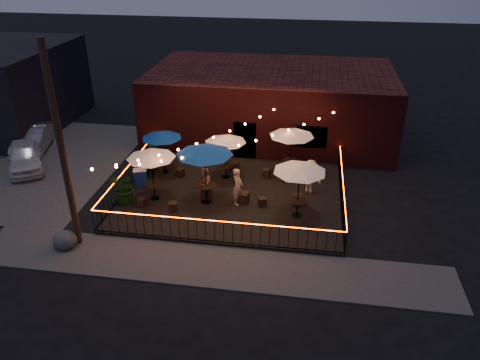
# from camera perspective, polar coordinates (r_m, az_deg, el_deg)

# --- Properties ---
(ground) EXTENTS (110.00, 110.00, 0.00)m
(ground) POSITION_cam_1_polar(r_m,az_deg,el_deg) (20.28, -1.91, -4.79)
(ground) COLOR black
(ground) RESTS_ON ground
(patio) EXTENTS (10.00, 8.00, 0.15)m
(patio) POSITION_cam_1_polar(r_m,az_deg,el_deg) (21.92, -0.96, -1.85)
(patio) COLOR black
(patio) RESTS_ON ground
(sidewalk) EXTENTS (18.00, 2.50, 0.05)m
(sidewalk) POSITION_cam_1_polar(r_m,az_deg,el_deg) (17.66, -3.88, -10.31)
(sidewalk) COLOR #3B3836
(sidewalk) RESTS_ON ground
(parking_lot) EXTENTS (11.00, 12.00, 0.02)m
(parking_lot) POSITION_cam_1_polar(r_m,az_deg,el_deg) (28.01, -25.19, 2.07)
(parking_lot) COLOR #3B3836
(parking_lot) RESTS_ON ground
(brick_building) EXTENTS (14.00, 8.00, 4.00)m
(brick_building) POSITION_cam_1_polar(r_m,az_deg,el_deg) (28.31, 3.81, 9.33)
(brick_building) COLOR #360E11
(brick_building) RESTS_ON ground
(utility_pole) EXTENTS (0.26, 0.26, 8.00)m
(utility_pole) POSITION_cam_1_polar(r_m,az_deg,el_deg) (18.01, -20.89, 3.32)
(utility_pole) COLOR #321D14
(utility_pole) RESTS_ON ground
(fence_front) EXTENTS (10.00, 0.04, 1.04)m
(fence_front) POSITION_cam_1_polar(r_m,az_deg,el_deg) (18.27, -3.11, -6.35)
(fence_front) COLOR black
(fence_front) RESTS_ON patio
(fence_left) EXTENTS (0.04, 8.00, 1.04)m
(fence_left) POSITION_cam_1_polar(r_m,az_deg,el_deg) (22.94, -13.37, 0.43)
(fence_left) COLOR black
(fence_left) RESTS_ON patio
(fence_right) EXTENTS (0.04, 8.00, 1.04)m
(fence_right) POSITION_cam_1_polar(r_m,az_deg,el_deg) (21.45, 12.31, -1.46)
(fence_right) COLOR black
(fence_right) RESTS_ON patio
(festoon_lights) EXTENTS (10.02, 8.72, 1.32)m
(festoon_lights) POSITION_cam_1_polar(r_m,az_deg,el_deg) (20.74, -3.91, 3.84)
(festoon_lights) COLOR #FF552B
(festoon_lights) RESTS_ON ground
(cafe_table_0) EXTENTS (2.77, 2.77, 2.40)m
(cafe_table_0) POSITION_cam_1_polar(r_m,az_deg,el_deg) (20.88, -10.80, 3.02)
(cafe_table_0) COLOR black
(cafe_table_0) RESTS_ON patio
(cafe_table_1) EXTENTS (2.11, 2.11, 2.20)m
(cafe_table_1) POSITION_cam_1_polar(r_m,az_deg,el_deg) (23.39, -9.53, 5.38)
(cafe_table_1) COLOR black
(cafe_table_1) RESTS_ON patio
(cafe_table_2) EXTENTS (2.72, 2.72, 2.75)m
(cafe_table_2) POSITION_cam_1_polar(r_m,az_deg,el_deg) (20.18, -4.33, 3.55)
(cafe_table_2) COLOR black
(cafe_table_2) RESTS_ON patio
(cafe_table_3) EXTENTS (2.03, 2.03, 2.22)m
(cafe_table_3) POSITION_cam_1_polar(r_m,az_deg,el_deg) (22.54, -1.78, 4.96)
(cafe_table_3) COLOR black
(cafe_table_3) RESTS_ON patio
(cafe_table_4) EXTENTS (2.89, 2.89, 2.47)m
(cafe_table_4) POSITION_cam_1_polar(r_m,az_deg,el_deg) (19.32, 7.30, 1.40)
(cafe_table_4) COLOR black
(cafe_table_4) RESTS_ON patio
(cafe_table_5) EXTENTS (2.50, 2.50, 2.43)m
(cafe_table_5) POSITION_cam_1_polar(r_m,az_deg,el_deg) (22.92, 6.33, 5.70)
(cafe_table_5) COLOR black
(cafe_table_5) RESTS_ON patio
(bistro_chair_0) EXTENTS (0.38, 0.38, 0.40)m
(bistro_chair_0) POSITION_cam_1_polar(r_m,az_deg,el_deg) (21.26, -11.91, -2.67)
(bistro_chair_0) COLOR black
(bistro_chair_0) RESTS_ON patio
(bistro_chair_1) EXTENTS (0.46, 0.46, 0.43)m
(bistro_chair_1) POSITION_cam_1_polar(r_m,az_deg,el_deg) (20.65, -8.17, -3.24)
(bistro_chair_1) COLOR black
(bistro_chair_1) RESTS_ON patio
(bistro_chair_2) EXTENTS (0.54, 0.54, 0.50)m
(bistro_chair_2) POSITION_cam_1_polar(r_m,az_deg,el_deg) (24.14, -9.86, 1.51)
(bistro_chair_2) COLOR black
(bistro_chair_2) RESTS_ON patio
(bistro_chair_3) EXTENTS (0.45, 0.45, 0.43)m
(bistro_chair_3) POSITION_cam_1_polar(r_m,az_deg,el_deg) (23.54, -7.33, 0.91)
(bistro_chair_3) COLOR black
(bistro_chair_3) RESTS_ON patio
(bistro_chair_4) EXTENTS (0.44, 0.44, 0.51)m
(bistro_chair_4) POSITION_cam_1_polar(r_m,az_deg,el_deg) (21.40, -4.13, -1.71)
(bistro_chair_4) COLOR black
(bistro_chair_4) RESTS_ON patio
(bistro_chair_5) EXTENTS (0.50, 0.50, 0.51)m
(bistro_chair_5) POSITION_cam_1_polar(r_m,az_deg,el_deg) (21.03, 0.43, -2.20)
(bistro_chair_5) COLOR black
(bistro_chair_5) RESTS_ON patio
(bistro_chair_6) EXTENTS (0.48, 0.48, 0.49)m
(bistro_chair_6) POSITION_cam_1_polar(r_m,az_deg,el_deg) (23.85, -0.70, 1.60)
(bistro_chair_6) COLOR black
(bistro_chair_6) RESTS_ON patio
(bistro_chair_7) EXTENTS (0.40, 0.40, 0.41)m
(bistro_chair_7) POSITION_cam_1_polar(r_m,az_deg,el_deg) (23.36, 3.20, 0.85)
(bistro_chair_7) COLOR black
(bistro_chair_7) RESTS_ON patio
(bistro_chair_8) EXTENTS (0.44, 0.44, 0.40)m
(bistro_chair_8) POSITION_cam_1_polar(r_m,az_deg,el_deg) (20.87, 2.73, -2.67)
(bistro_chair_8) COLOR black
(bistro_chair_8) RESTS_ON patio
(bistro_chair_9) EXTENTS (0.41, 0.41, 0.47)m
(bistro_chair_9) POSITION_cam_1_polar(r_m,az_deg,el_deg) (21.10, 6.98, -2.38)
(bistro_chair_9) COLOR black
(bistro_chair_9) RESTS_ON patio
(bistro_chair_10) EXTENTS (0.49, 0.49, 0.50)m
(bistro_chair_10) POSITION_cam_1_polar(r_m,az_deg,el_deg) (23.71, 7.15, 1.21)
(bistro_chair_10) COLOR black
(bistro_chair_10) RESTS_ON patio
(bistro_chair_11) EXTENTS (0.39, 0.39, 0.41)m
(bistro_chair_11) POSITION_cam_1_polar(r_m,az_deg,el_deg) (23.64, 9.82, 0.80)
(bistro_chair_11) COLOR black
(bistro_chair_11) RESTS_ON patio
(patron_a) EXTENTS (0.48, 0.67, 1.72)m
(patron_a) POSITION_cam_1_polar(r_m,az_deg,el_deg) (20.70, -0.30, -0.79)
(patron_a) COLOR tan
(patron_a) RESTS_ON patio
(patron_b) EXTENTS (0.68, 0.82, 1.53)m
(patron_b) POSITION_cam_1_polar(r_m,az_deg,el_deg) (21.21, -4.30, -0.43)
(patron_b) COLOR beige
(patron_b) RESTS_ON patio
(patron_c) EXTENTS (1.21, 0.96, 1.63)m
(patron_c) POSITION_cam_1_polar(r_m,az_deg,el_deg) (21.90, 8.54, 0.44)
(patron_c) COLOR tan
(patron_c) RESTS_ON patio
(potted_shrub_a) EXTENTS (1.68, 1.59, 1.47)m
(potted_shrub_a) POSITION_cam_1_polar(r_m,az_deg,el_deg) (21.48, -13.85, -0.93)
(potted_shrub_a) COLOR #0D380B
(potted_shrub_a) RESTS_ON patio
(potted_shrub_b) EXTENTS (0.87, 0.78, 1.31)m
(potted_shrub_b) POSITION_cam_1_polar(r_m,az_deg,el_deg) (23.66, -11.17, 1.91)
(potted_shrub_b) COLOR #14360E
(potted_shrub_b) RESTS_ON patio
(potted_shrub_c) EXTENTS (1.00, 1.00, 1.44)m
(potted_shrub_c) POSITION_cam_1_polar(r_m,az_deg,el_deg) (24.93, -10.43, 3.53)
(potted_shrub_c) COLOR #17400F
(potted_shrub_c) RESTS_ON patio
(cooler) EXTENTS (0.74, 0.63, 0.83)m
(cooler) POSITION_cam_1_polar(r_m,az_deg,el_deg) (22.94, -12.04, 0.32)
(cooler) COLOR blue
(cooler) RESTS_ON patio
(boulder) EXTENTS (1.03, 0.91, 0.73)m
(boulder) POSITION_cam_1_polar(r_m,az_deg,el_deg) (19.57, -20.58, -6.85)
(boulder) COLOR #40403B
(boulder) RESTS_ON ground
(car_white) EXTENTS (3.52, 4.29, 1.38)m
(car_white) POSITION_cam_1_polar(r_m,az_deg,el_deg) (26.88, -24.76, 2.73)
(car_white) COLOR white
(car_white) RESTS_ON ground
(car_silver) EXTENTS (2.54, 4.49, 1.40)m
(car_silver) POSITION_cam_1_polar(r_m,az_deg,el_deg) (28.89, -23.91, 4.59)
(car_silver) COLOR #A4A5AC
(car_silver) RESTS_ON ground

